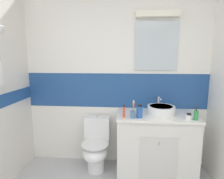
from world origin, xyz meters
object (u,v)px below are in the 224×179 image
object	(u,v)px
soap_dispenser	(196,115)
mouthwash_bottle	(140,112)
sink_basin	(161,110)
toothpaste_tube_upright	(124,112)
hair_gel_jar	(189,117)
toothbrush_cup	(133,114)
toilet	(96,146)

from	to	relation	value
soap_dispenser	mouthwash_bottle	bearing A→B (deg)	177.73
sink_basin	mouthwash_bottle	xyz separation A→B (m)	(-0.28, -0.16, 0.02)
toothpaste_tube_upright	hair_gel_jar	xyz separation A→B (m)	(0.77, -0.01, -0.04)
toothbrush_cup	hair_gel_jar	bearing A→B (deg)	0.12
toilet	toothpaste_tube_upright	xyz separation A→B (m)	(0.39, -0.22, 0.57)
sink_basin	soap_dispenser	xyz separation A→B (m)	(0.37, -0.19, -0.00)
toothbrush_cup	mouthwash_bottle	world-z (taller)	toothbrush_cup
soap_dispenser	toothpaste_tube_upright	distance (m)	0.85
toothbrush_cup	toilet	bearing A→B (deg)	155.35
toothpaste_tube_upright	mouthwash_bottle	size ratio (longest dim) A/B	0.95
toothpaste_tube_upright	toothbrush_cup	bearing A→B (deg)	-5.53
toilet	hair_gel_jar	world-z (taller)	hair_gel_jar
sink_basin	toothpaste_tube_upright	size ratio (longest dim) A/B	2.56
sink_basin	toilet	size ratio (longest dim) A/B	0.53
sink_basin	mouthwash_bottle	bearing A→B (deg)	-149.91
hair_gel_jar	toilet	bearing A→B (deg)	168.87
soap_dispenser	sink_basin	bearing A→B (deg)	152.89
hair_gel_jar	mouthwash_bottle	xyz separation A→B (m)	(-0.58, 0.02, 0.04)
sink_basin	toothpaste_tube_upright	distance (m)	0.51
soap_dispenser	toothbrush_cup	bearing A→B (deg)	179.79
toilet	toothpaste_tube_upright	bearing A→B (deg)	-29.31
sink_basin	toothbrush_cup	size ratio (longest dim) A/B	1.78
toilet	sink_basin	bearing A→B (deg)	-2.71
toilet	hair_gel_jar	distance (m)	1.30
toothpaste_tube_upright	mouthwash_bottle	bearing A→B (deg)	3.81
toothbrush_cup	hair_gel_jar	size ratio (longest dim) A/B	2.93
sink_basin	hair_gel_jar	size ratio (longest dim) A/B	5.22
sink_basin	mouthwash_bottle	size ratio (longest dim) A/B	2.44
sink_basin	toothbrush_cup	world-z (taller)	toothbrush_cup
toothpaste_tube_upright	hair_gel_jar	world-z (taller)	toothpaste_tube_upright
soap_dispenser	mouthwash_bottle	xyz separation A→B (m)	(-0.66, 0.03, 0.02)
soap_dispenser	toothpaste_tube_upright	xyz separation A→B (m)	(-0.85, 0.01, 0.02)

